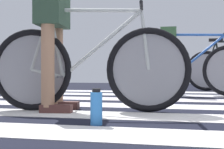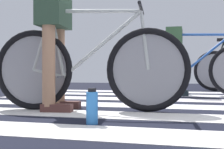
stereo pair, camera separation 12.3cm
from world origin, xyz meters
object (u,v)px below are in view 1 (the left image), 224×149
at_px(bicycle_2_of_3, 191,69).
at_px(cyclist_2_of_3, 169,52).
at_px(water_bottle, 96,108).
at_px(cyclist_1_of_3, 53,36).
at_px(bicycle_1_of_3, 88,67).

xyz_separation_m(bicycle_2_of_3, cyclist_2_of_3, (-0.31, -0.01, 0.24)).
relative_size(bicycle_2_of_3, water_bottle, 7.40).
bearing_deg(water_bottle, cyclist_1_of_3, 131.33).
height_order(bicycle_1_of_3, cyclist_2_of_3, cyclist_2_of_3).
bearing_deg(cyclist_1_of_3, cyclist_2_of_3, 60.54).
bearing_deg(bicycle_2_of_3, water_bottle, -104.46).
relative_size(cyclist_1_of_3, water_bottle, 4.31).
xyz_separation_m(bicycle_1_of_3, bicycle_2_of_3, (0.89, 2.11, 0.00)).
bearing_deg(cyclist_1_of_3, bicycle_1_of_3, 0.00).
distance_m(bicycle_1_of_3, water_bottle, 0.78).
height_order(bicycle_1_of_3, water_bottle, bicycle_1_of_3).
bearing_deg(bicycle_1_of_3, bicycle_2_of_3, 60.23).
relative_size(bicycle_1_of_3, water_bottle, 7.37).
bearing_deg(bicycle_2_of_3, cyclist_2_of_3, -180.00).
height_order(cyclist_1_of_3, cyclist_2_of_3, cyclist_1_of_3).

